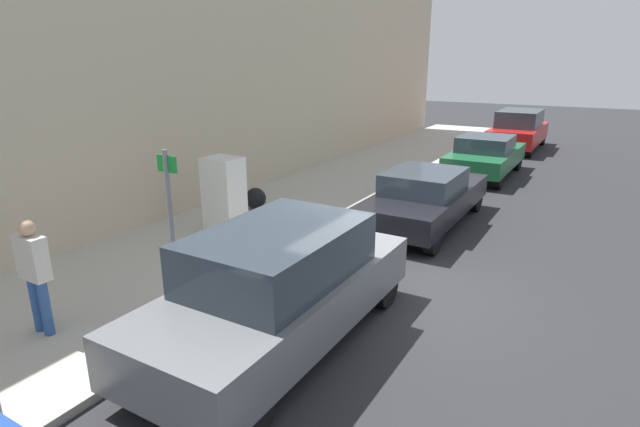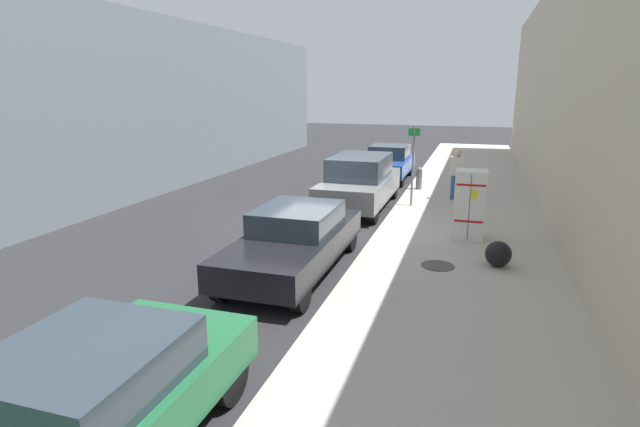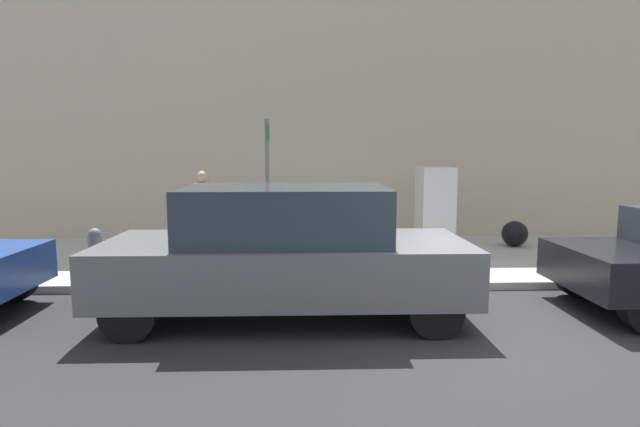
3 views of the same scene
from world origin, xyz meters
name	(u,v)px [view 2 (image 2 of 3)]	position (x,y,z in m)	size (l,w,h in m)	color
ground_plane	(322,224)	(0.00, 0.00, 0.00)	(80.00, 80.00, 0.00)	#28282B
sidewalk_slab	(462,233)	(-3.94, 0.00, 0.06)	(4.41, 44.00, 0.12)	#B2ADA0
building_facade_near	(605,97)	(-6.90, 0.00, 3.63)	(1.51, 39.60, 7.27)	beige
building_facade_across	(86,109)	(7.90, 0.00, 3.18)	(2.13, 37.40, 6.36)	slate
discarded_refrigerator	(470,205)	(-4.07, 0.61, 1.00)	(0.76, 0.66, 1.74)	white
manhole_cover	(438,266)	(-3.52, 2.93, 0.13)	(0.70, 0.70, 0.02)	#47443F
street_sign_post	(413,161)	(-2.23, -2.61, 1.56)	(0.36, 0.07, 2.57)	slate
fire_hydrant	(419,178)	(-2.16, -5.39, 0.55)	(0.22, 0.22, 0.83)	slate
trash_bag	(498,254)	(-4.74, 2.55, 0.40)	(0.55, 0.55, 0.55)	black
pedestrian_walking_far	(457,171)	(-3.56, -3.93, 1.11)	(0.49, 0.23, 1.70)	#2D5193
parked_hatchback_blue	(389,162)	(-0.59, -7.74, 0.75)	(1.76, 4.05, 1.45)	#23479E
parked_suv_gray	(360,182)	(-0.59, -2.27, 0.88)	(1.90, 4.71, 1.72)	slate
parked_sedan_dark	(295,239)	(-0.59, 3.83, 0.72)	(1.80, 4.74, 1.39)	black
parked_sedan_green	(78,414)	(-0.59, 9.97, 0.74)	(1.86, 4.48, 1.41)	#1E6038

